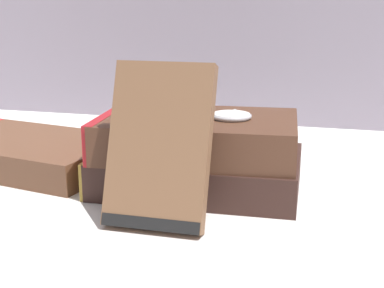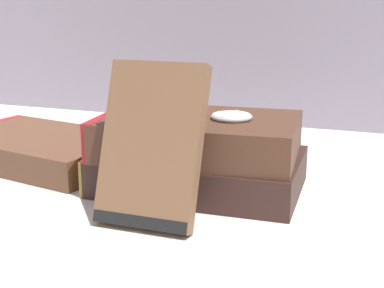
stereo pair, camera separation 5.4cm
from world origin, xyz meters
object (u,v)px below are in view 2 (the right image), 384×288
Objects in this scene: book_flat_top at (192,135)px; book_side_left at (37,147)px; book_leaning_front at (151,150)px; pocket_watch at (232,117)px; reading_glasses at (178,145)px; book_flat_bottom at (193,170)px.

book_flat_top is 0.83× the size of book_side_left.
book_flat_top is 1.46× the size of book_leaning_front.
book_flat_top is 4.64× the size of pocket_watch.
book_side_left is 2.73× the size of reading_glasses.
book_side_left reaches higher than reading_glasses.
book_flat_bottom is at bearing 88.07° from book_leaning_front.
book_flat_top is at bearing 3.05° from book_side_left.
book_side_left is 1.76× the size of book_leaning_front.
book_leaning_front is 0.30m from reading_glasses.
pocket_watch is (0.29, -0.03, 0.07)m from book_side_left.
book_flat_top reaches higher than reading_glasses.
book_flat_bottom is 0.25m from book_side_left.
reading_glasses is (0.16, 0.14, -0.02)m from book_side_left.
book_side_left is (-0.24, 0.03, -0.05)m from book_flat_top.
book_side_left is at bearing 174.09° from pocket_watch.
pocket_watch is at bearing -1.28° from book_flat_top.
book_flat_bottom is 0.08m from pocket_watch.
book_leaning_front reaches higher than book_flat_bottom.
pocket_watch is at bearing -2.13° from book_flat_bottom.
reading_glasses is (-0.09, 0.17, -0.06)m from book_flat_top.
book_flat_bottom is at bearing -179.94° from pocket_watch.
reading_glasses is at bearing 111.59° from book_flat_top.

